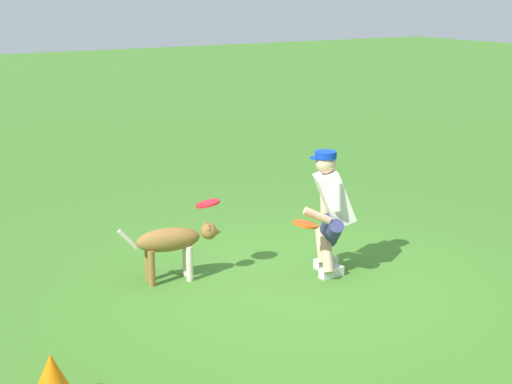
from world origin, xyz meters
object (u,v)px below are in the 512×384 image
person (330,208)px  frisbee_held (305,224)px  frisbee_flying (208,203)px  training_cone (52,379)px  dog (174,242)px

person → frisbee_held: 0.40m
person → frisbee_flying: size_ratio=5.11×
frisbee_flying → training_cone: size_ratio=0.65×
frisbee_flying → frisbee_held: 1.02m
frisbee_flying → dog: bearing=-5.8°
person → frisbee_held: size_ratio=5.01×
person → frisbee_held: (0.38, 0.09, -0.09)m
frisbee_flying → frisbee_held: size_ratio=0.98×
frisbee_flying → frisbee_held: frisbee_flying is taller
frisbee_held → person: bearing=-166.9°
dog → frisbee_held: frisbee_held is taller
dog → training_cone: 2.45m
frisbee_held → training_cone: bearing=18.1°
person → frisbee_flying: person is taller
frisbee_held → frisbee_flying: bearing=-44.0°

